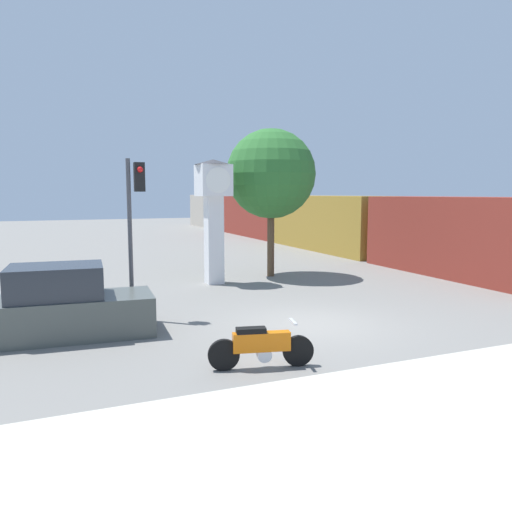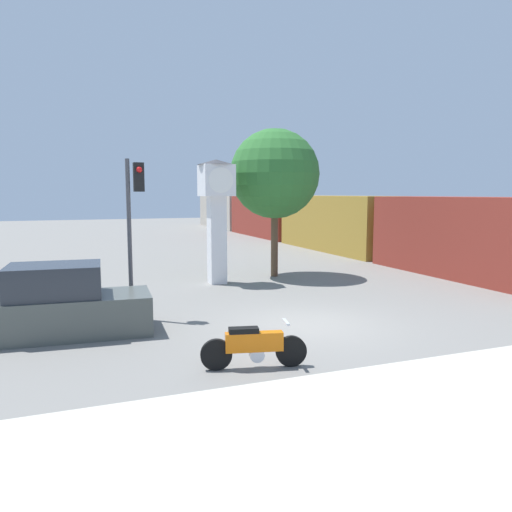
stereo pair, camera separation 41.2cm
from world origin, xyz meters
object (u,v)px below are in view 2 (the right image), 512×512
(motorcycle, at_px, (254,346))
(parked_car, at_px, (62,306))
(clock_tower, at_px, (217,202))
(traffic_light, at_px, (134,210))
(street_tree, at_px, (275,174))
(freight_train, at_px, (297,219))

(motorcycle, xyz_separation_m, parked_car, (-3.62, 3.98, 0.29))
(motorcycle, distance_m, clock_tower, 10.23)
(clock_tower, bearing_deg, traffic_light, -129.52)
(motorcycle, bearing_deg, parked_car, 145.26)
(motorcycle, height_order, street_tree, street_tree)
(traffic_light, bearing_deg, freight_train, 52.93)
(freight_train, bearing_deg, motorcycle, -117.76)
(freight_train, relative_size, parked_car, 10.40)
(clock_tower, distance_m, parked_car, 8.42)
(motorcycle, relative_size, parked_car, 0.50)
(freight_train, height_order, street_tree, street_tree)
(motorcycle, xyz_separation_m, traffic_light, (-1.65, 5.05, 2.61))
(clock_tower, xyz_separation_m, traffic_light, (-3.77, -4.57, -0.15))
(motorcycle, bearing_deg, traffic_light, 121.02)
(parked_car, bearing_deg, street_tree, 40.84)
(clock_tower, xyz_separation_m, freight_train, (10.43, 14.22, -1.53))
(freight_train, height_order, parked_car, freight_train)
(clock_tower, height_order, parked_car, clock_tower)
(traffic_light, distance_m, parked_car, 3.23)
(clock_tower, relative_size, traffic_light, 1.08)
(clock_tower, bearing_deg, street_tree, 15.22)
(street_tree, bearing_deg, clock_tower, -164.78)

